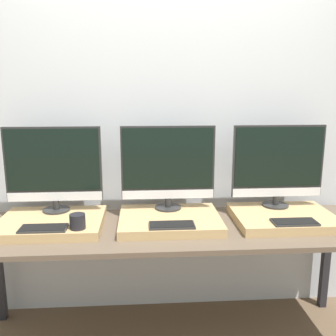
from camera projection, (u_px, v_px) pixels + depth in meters
wall_back at (166, 132)px, 2.57m from camera, size 8.00×0.04×2.60m
workbench at (170, 237)px, 2.28m from camera, size 2.44×0.70×0.77m
wooden_riser_left at (51, 223)px, 2.26m from camera, size 0.62×0.49×0.05m
monitor_left at (54, 167)px, 2.34m from camera, size 0.60×0.17×0.54m
keyboard_left at (43, 228)px, 2.08m from camera, size 0.26×0.12×0.01m
mug at (78, 221)px, 2.09m from camera, size 0.09×0.09×0.08m
wooden_riser_center at (170, 220)px, 2.31m from camera, size 0.62×0.49×0.05m
monitor_center at (168, 165)px, 2.38m from camera, size 0.60×0.17×0.54m
keyboard_center at (172, 225)px, 2.13m from camera, size 0.26×0.12×0.01m
wooden_riser_right at (283, 217)px, 2.35m from camera, size 0.62×0.49×0.05m
monitor_right at (278, 164)px, 2.43m from camera, size 0.60×0.17×0.54m
keyboard_right at (295, 222)px, 2.18m from camera, size 0.26×0.12×0.01m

